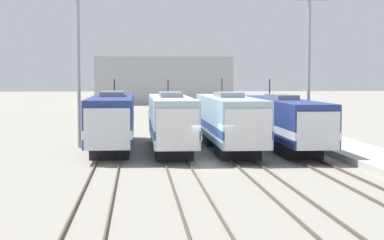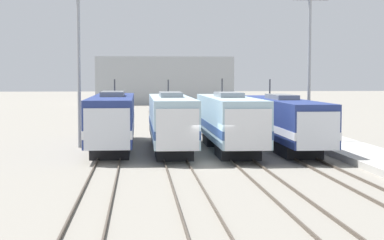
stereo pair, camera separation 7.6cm
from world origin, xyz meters
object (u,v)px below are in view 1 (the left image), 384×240
(locomotive_far_left, at_px, (112,120))
(catenary_tower_right, at_px, (309,58))
(locomotive_center_right, at_px, (229,121))
(locomotive_far_right, at_px, (283,121))
(locomotive_center_left, at_px, (171,121))
(catenary_tower_left, at_px, (79,57))

(locomotive_far_left, relative_size, catenary_tower_right, 1.44)
(locomotive_center_right, distance_m, locomotive_far_right, 4.41)
(locomotive_center_right, xyz_separation_m, catenary_tower_right, (6.76, 3.48, 4.67))
(locomotive_center_right, bearing_deg, locomotive_far_right, 16.58)
(locomotive_center_right, bearing_deg, locomotive_center_left, -179.65)
(locomotive_far_left, xyz_separation_m, locomotive_center_left, (4.22, -1.73, -0.01))
(locomotive_center_left, height_order, catenary_tower_left, catenary_tower_left)
(locomotive_far_left, distance_m, locomotive_center_left, 4.56)
(locomotive_center_left, bearing_deg, locomotive_far_right, 8.64)
(locomotive_far_left, distance_m, catenary_tower_left, 5.61)
(locomotive_center_left, height_order, locomotive_far_right, locomotive_far_right)
(catenary_tower_left, distance_m, catenary_tower_right, 17.78)
(locomotive_far_right, distance_m, catenary_tower_left, 16.12)
(locomotive_center_right, xyz_separation_m, catenary_tower_left, (-11.02, 3.48, 4.67))
(locomotive_far_left, bearing_deg, locomotive_center_left, -22.26)
(catenary_tower_right, bearing_deg, catenary_tower_left, 180.00)
(catenary_tower_left, bearing_deg, locomotive_center_right, -17.54)
(locomotive_far_left, distance_m, locomotive_far_right, 12.67)
(locomotive_far_right, xyz_separation_m, catenary_tower_right, (2.54, 2.22, 4.77))
(locomotive_far_right, relative_size, catenary_tower_right, 1.55)
(locomotive_far_left, height_order, locomotive_far_right, locomotive_far_left)
(locomotive_center_right, relative_size, catenary_tower_right, 1.31)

